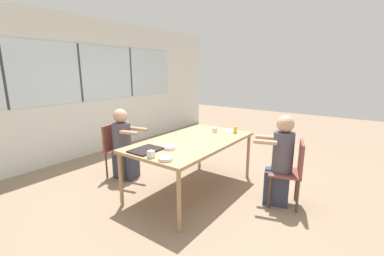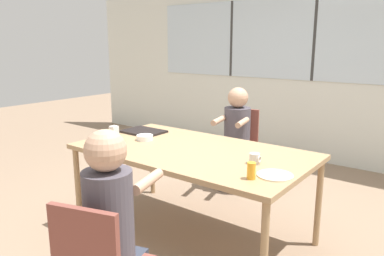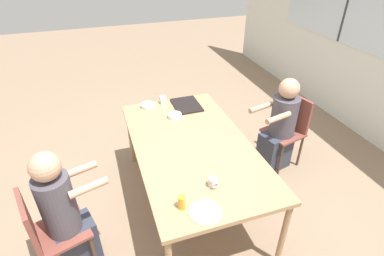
# 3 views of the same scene
# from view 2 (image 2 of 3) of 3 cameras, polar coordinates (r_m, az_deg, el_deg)

# --- Properties ---
(ground_plane) EXTENTS (16.00, 16.00, 0.00)m
(ground_plane) POSITION_cam_2_polar(r_m,az_deg,el_deg) (3.41, 0.00, -15.90)
(ground_plane) COLOR #8C725B
(wall_back_with_windows) EXTENTS (8.40, 0.08, 2.80)m
(wall_back_with_windows) POSITION_cam_2_polar(r_m,az_deg,el_deg) (5.46, 18.12, 9.91)
(wall_back_with_windows) COLOR silver
(wall_back_with_windows) RESTS_ON ground_plane
(dining_table) EXTENTS (1.94, 1.07, 0.78)m
(dining_table) POSITION_cam_2_polar(r_m,az_deg,el_deg) (3.13, 0.00, -4.14)
(dining_table) COLOR tan
(dining_table) RESTS_ON ground_plane
(chair_for_woman_green_shirt) EXTENTS (0.48, 0.48, 0.89)m
(chair_for_woman_green_shirt) POSITION_cam_2_polar(r_m,az_deg,el_deg) (4.43, 7.35, -1.75)
(chair_for_woman_green_shirt) COLOR brown
(chair_for_woman_green_shirt) RESTS_ON ground_plane
(person_woman_green_shirt) EXTENTS (0.41, 0.59, 1.16)m
(person_woman_green_shirt) POSITION_cam_2_polar(r_m,az_deg,el_deg) (4.28, 6.71, -2.21)
(person_woman_green_shirt) COLOR #333847
(person_woman_green_shirt) RESTS_ON ground_plane
(person_man_blue_shirt) EXTENTS (0.39, 0.53, 1.22)m
(person_man_blue_shirt) POSITION_cam_2_polar(r_m,az_deg,el_deg) (2.17, -11.91, -16.77)
(person_man_blue_shirt) COLOR #333847
(person_man_blue_shirt) RESTS_ON ground_plane
(food_tray_dark) EXTENTS (0.39, 0.30, 0.02)m
(food_tray_dark) POSITION_cam_2_polar(r_m,az_deg,el_deg) (3.72, -7.41, -0.53)
(food_tray_dark) COLOR black
(food_tray_dark) RESTS_ON dining_table
(coffee_mug) EXTENTS (0.08, 0.08, 0.08)m
(coffee_mug) POSITION_cam_2_polar(r_m,az_deg,el_deg) (2.78, 9.56, -4.60)
(coffee_mug) COLOR beige
(coffee_mug) RESTS_ON dining_table
(juice_glass) EXTENTS (0.06, 0.06, 0.11)m
(juice_glass) POSITION_cam_2_polar(r_m,az_deg,el_deg) (2.46, 9.03, -6.44)
(juice_glass) COLOR gold
(juice_glass) RESTS_ON dining_table
(milk_carton_small) EXTENTS (0.07, 0.07, 0.09)m
(milk_carton_small) POSITION_cam_2_polar(r_m,az_deg,el_deg) (3.66, -11.81, -0.37)
(milk_carton_small) COLOR silver
(milk_carton_small) RESTS_ON dining_table
(bowl_white_shallow) EXTENTS (0.16, 0.16, 0.04)m
(bowl_white_shallow) POSITION_cam_2_polar(r_m,az_deg,el_deg) (3.52, -13.76, -1.40)
(bowl_white_shallow) COLOR silver
(bowl_white_shallow) RESTS_ON dining_table
(bowl_cereal) EXTENTS (0.15, 0.15, 0.05)m
(bowl_cereal) POSITION_cam_2_polar(r_m,az_deg,el_deg) (3.42, -7.21, -1.45)
(bowl_cereal) COLOR white
(bowl_cereal) RESTS_ON dining_table
(plate_tortillas) EXTENTS (0.24, 0.24, 0.01)m
(plate_tortillas) POSITION_cam_2_polar(r_m,az_deg,el_deg) (2.56, 12.53, -7.03)
(plate_tortillas) COLOR beige
(plate_tortillas) RESTS_ON dining_table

